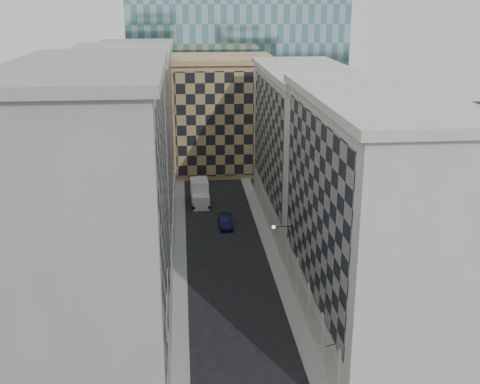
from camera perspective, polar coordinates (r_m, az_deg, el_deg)
sidewalk_west at (r=67.05m, az=-5.72°, el=-6.62°), size 1.50×100.00×0.15m
sidewalk_east at (r=67.74m, az=3.25°, el=-6.28°), size 1.50×100.00×0.15m
bldg_left_a at (r=45.42m, az=-13.28°, el=-3.25°), size 10.80×22.80×23.70m
bldg_left_b at (r=66.41m, az=-10.89°, el=3.22°), size 10.80×22.80×22.70m
bldg_left_c at (r=87.90m, az=-9.65°, el=6.55°), size 10.80×22.80×21.70m
bldg_right_a at (r=51.57m, az=12.16°, el=-2.36°), size 10.80×26.80×20.70m
bldg_right_b at (r=76.74m, az=6.21°, el=4.29°), size 10.80×28.80×19.70m
tan_block at (r=100.80m, az=-1.75°, el=7.45°), size 16.80×14.80×18.80m
church_tower at (r=113.07m, az=-3.40°, el=17.50°), size 7.20×7.20×51.50m
flagpoles_left at (r=42.03m, az=-6.92°, el=-10.42°), size 0.10×6.33×2.33m
bracket_lamp at (r=59.78m, az=3.38°, el=-3.32°), size 1.98×0.36×0.36m
box_truck at (r=85.01m, az=-3.83°, el=-0.19°), size 2.61×6.01×3.25m
dark_car at (r=76.62m, az=-1.39°, el=-2.74°), size 1.72×4.68×1.53m
shop_sign at (r=44.94m, az=7.76°, el=-14.58°), size 1.18×0.59×0.69m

